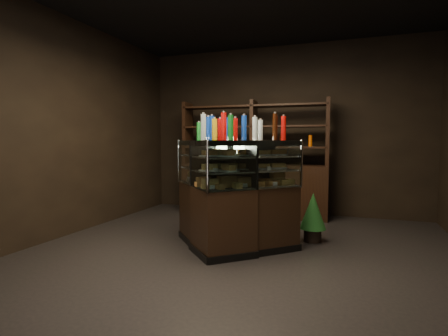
{
  "coord_description": "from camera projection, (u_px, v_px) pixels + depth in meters",
  "views": [
    {
      "loc": [
        1.16,
        -3.83,
        1.3
      ],
      "look_at": [
        -0.21,
        -0.01,
        0.99
      ],
      "focal_mm": 28.0,
      "sensor_mm": 36.0,
      "label": 1
    }
  ],
  "objects": [
    {
      "name": "ground",
      "position": [
        241.0,
        253.0,
        4.08
      ],
      "size": [
        5.0,
        5.0,
        0.0
      ],
      "primitive_type": "plane",
      "color": "black",
      "rests_on": "ground"
    },
    {
      "name": "display_case",
      "position": [
        229.0,
        212.0,
        4.22
      ],
      "size": [
        1.67,
        1.31,
        1.32
      ],
      "rotation": [
        0.0,
        0.0,
        -0.04
      ],
      "color": "black",
      "rests_on": "ground"
    },
    {
      "name": "bottles_top",
      "position": [
        230.0,
        128.0,
        4.14
      ],
      "size": [
        1.14,
        0.8,
        0.3
      ],
      "color": "#0F38B2",
      "rests_on": "display_case"
    },
    {
      "name": "room_shell",
      "position": [
        242.0,
        84.0,
        3.93
      ],
      "size": [
        5.02,
        5.02,
        3.01
      ],
      "color": "black",
      "rests_on": "ground"
    },
    {
      "name": "back_shelving",
      "position": [
        253.0,
        181.0,
        6.1
      ],
      "size": [
        2.54,
        0.54,
        2.0
      ],
      "rotation": [
        0.0,
        0.0,
        0.05
      ],
      "color": "black",
      "rests_on": "ground"
    },
    {
      "name": "potted_conifer",
      "position": [
        313.0,
        210.0,
        4.51
      ],
      "size": [
        0.34,
        0.34,
        0.72
      ],
      "rotation": [
        0.0,
        0.0,
        0.33
      ],
      "color": "black",
      "rests_on": "ground"
    },
    {
      "name": "food_display",
      "position": [
        229.0,
        166.0,
        4.17
      ],
      "size": [
        1.31,
        0.94,
        0.41
      ],
      "color": "#D28F4B",
      "rests_on": "display_case"
    }
  ]
}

